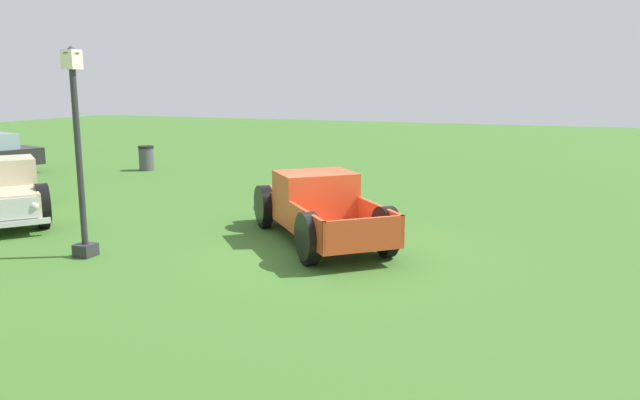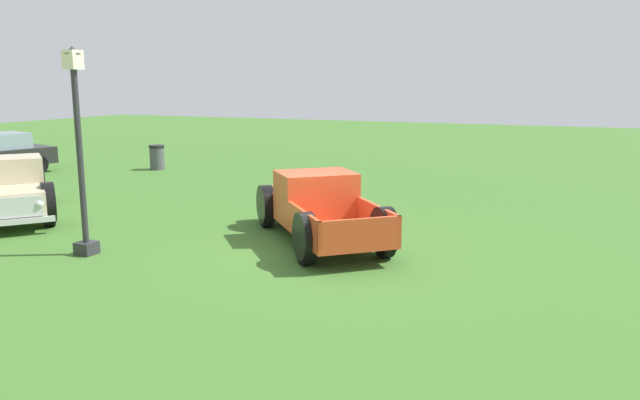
{
  "view_description": "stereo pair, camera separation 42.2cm",
  "coord_description": "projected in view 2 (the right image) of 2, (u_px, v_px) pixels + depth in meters",
  "views": [
    {
      "loc": [
        -11.2,
        -4.38,
        3.38
      ],
      "look_at": [
        0.79,
        0.38,
        0.9
      ],
      "focal_mm": 34.72,
      "sensor_mm": 36.0,
      "label": 1
    },
    {
      "loc": [
        -11.04,
        -4.77,
        3.38
      ],
      "look_at": [
        0.79,
        0.38,
        0.9
      ],
      "focal_mm": 34.72,
      "sensor_mm": 36.0,
      "label": 2
    }
  ],
  "objects": [
    {
      "name": "ground_plane",
      "position": [
        322.0,
        252.0,
        12.45
      ],
      "size": [
        80.0,
        80.0,
        0.0
      ],
      "primitive_type": "plane",
      "color": "#3D6B28"
    },
    {
      "name": "pickup_truck_foreground",
      "position": [
        315.0,
        206.0,
        13.5
      ],
      "size": [
        4.69,
        4.43,
        1.46
      ],
      "color": "#D14723",
      "rests_on": "ground_plane"
    },
    {
      "name": "pickup_truck_behind_left",
      "position": [
        6.0,
        190.0,
        15.34
      ],
      "size": [
        4.54,
        5.03,
        1.54
      ],
      "color": "#C6B793",
      "rests_on": "ground_plane"
    },
    {
      "name": "lamp_post_near",
      "position": [
        79.0,
        148.0,
        11.9
      ],
      "size": [
        0.36,
        0.36,
        4.03
      ],
      "color": "#2D2D33",
      "rests_on": "ground_plane"
    },
    {
      "name": "trash_can",
      "position": [
        157.0,
        157.0,
        24.03
      ],
      "size": [
        0.59,
        0.59,
        0.95
      ],
      "color": "#4C4C51",
      "rests_on": "ground_plane"
    }
  ]
}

